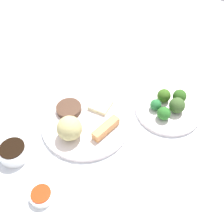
{
  "coord_description": "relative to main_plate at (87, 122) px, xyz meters",
  "views": [
    {
      "loc": [
        0.38,
        -0.37,
        0.7
      ],
      "look_at": [
        0.06,
        0.07,
        0.06
      ],
      "focal_mm": 40.83,
      "sensor_mm": 36.0,
      "label": 1
    }
  ],
  "objects": [
    {
      "name": "broccoli_floret_1",
      "position": [
        0.22,
        0.22,
        0.03
      ],
      "size": [
        0.05,
        0.05,
        0.05
      ],
      "primitive_type": "sphere",
      "color": "#3A5928",
      "rests_on": "broccoli_plate"
    },
    {
      "name": "broccoli_floret_2",
      "position": [
        0.16,
        0.23,
        0.03
      ],
      "size": [
        0.05,
        0.05,
        0.05
      ],
      "primitive_type": "sphere",
      "color": "#36601A",
      "rests_on": "broccoli_plate"
    },
    {
      "name": "tabletop",
      "position": [
        -0.0,
        -0.0,
        -0.02
      ],
      "size": [
        2.2,
        2.2,
        0.02
      ],
      "primitive_type": "cube",
      "color": "silver",
      "rests_on": "ground"
    },
    {
      "name": "broccoli_floret_6",
      "position": [
        0.2,
        0.26,
        0.03
      ],
      "size": [
        0.05,
        0.05,
        0.05
      ],
      "primitive_type": "sphere",
      "color": "#2C591B",
      "rests_on": "broccoli_plate"
    },
    {
      "name": "main_plate",
      "position": [
        0.0,
        0.0,
        0.0
      ],
      "size": [
        0.3,
        0.3,
        0.02
      ],
      "primitive_type": "cylinder",
      "color": "white",
      "rests_on": "tabletop"
    },
    {
      "name": "sauce_ramekin_sweet_and_sour_liquid",
      "position": [
        0.06,
        -0.27,
        0.02
      ],
      "size": [
        0.05,
        0.05,
        0.0
      ],
      "primitive_type": "cylinder",
      "color": "red",
      "rests_on": "sauce_ramekin_sweet_and_sour"
    },
    {
      "name": "stir_fry_heap",
      "position": [
        -0.08,
        -0.0,
        0.02
      ],
      "size": [
        0.09,
        0.09,
        0.02
      ],
      "primitive_type": "cylinder",
      "color": "#492F20",
      "rests_on": "main_plate"
    },
    {
      "name": "broccoli_floret_3",
      "position": [
        0.2,
        0.16,
        0.03
      ],
      "size": [
        0.04,
        0.04,
        0.04
      ],
      "primitive_type": "sphere",
      "color": "#296E25",
      "rests_on": "broccoli_plate"
    },
    {
      "name": "crab_rangoon_wonton",
      "position": [
        -0.0,
        0.08,
        0.02
      ],
      "size": [
        0.08,
        0.08,
        0.02
      ],
      "primitive_type": "cube",
      "rotation": [
        0.0,
        0.0,
        0.18
      ],
      "color": "beige",
      "rests_on": "main_plate"
    },
    {
      "name": "soy_sauce_bowl",
      "position": [
        -0.1,
        -0.22,
        0.01
      ],
      "size": [
        0.09,
        0.09,
        0.04
      ],
      "primitive_type": "cylinder",
      "color": "white",
      "rests_on": "tabletop"
    },
    {
      "name": "spring_roll",
      "position": [
        0.08,
        0.0,
        0.02
      ],
      "size": [
        0.04,
        0.1,
        0.03
      ],
      "primitive_type": "cube",
      "rotation": [
        0.0,
        0.0,
        1.45
      ],
      "color": "#D99151",
      "rests_on": "main_plate"
    },
    {
      "name": "sauce_ramekin_sweet_and_sour",
      "position": [
        0.06,
        -0.27,
        0.0
      ],
      "size": [
        0.07,
        0.07,
        0.02
      ],
      "primitive_type": "cylinder",
      "color": "white",
      "rests_on": "tabletop"
    },
    {
      "name": "broccoli_plate",
      "position": [
        0.19,
        0.21,
        -0.0
      ],
      "size": [
        0.23,
        0.23,
        0.01
      ],
      "primitive_type": "cylinder",
      "color": "white",
      "rests_on": "tabletop"
    },
    {
      "name": "rice_scoop",
      "position": [
        0.0,
        -0.08,
        0.05
      ],
      "size": [
        0.08,
        0.08,
        0.08
      ],
      "primitive_type": "sphere",
      "color": "tan",
      "rests_on": "main_plate"
    },
    {
      "name": "broccoli_floret_0",
      "position": [
        0.16,
        0.18,
        0.03
      ],
      "size": [
        0.04,
        0.04,
        0.04
      ],
      "primitive_type": "sphere",
      "color": "#266F35",
      "rests_on": "broccoli_plate"
    },
    {
      "name": "soy_sauce_bowl_liquid",
      "position": [
        -0.1,
        -0.22,
        0.03
      ],
      "size": [
        0.07,
        0.07,
        0.0
      ],
      "primitive_type": "cylinder",
      "color": "black",
      "rests_on": "soy_sauce_bowl"
    }
  ]
}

